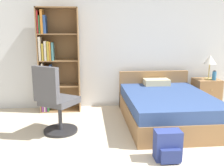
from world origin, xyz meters
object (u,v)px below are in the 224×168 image
Objects in this scene: bookshelf at (53,60)px; office_chair at (55,103)px; water_bottle at (214,76)px; bed at (166,107)px; nightstand at (206,93)px; backpack_blue at (168,146)px; table_lamp at (210,61)px.

bookshelf reaches higher than office_chair.
water_bottle is (3.06, 1.01, 0.19)m from office_chair.
office_chair reaches higher than water_bottle.
nightstand is at bearing 34.06° from bed.
office_chair is at bearing -168.50° from bed.
office_chair reaches higher than bed.
bed is at bearing -21.97° from bookshelf.
nightstand is at bearing 128.84° from water_bottle.
nightstand is 3.06× the size of water_bottle.
bookshelf is 3.35× the size of nightstand.
water_bottle reaches higher than bed.
nightstand is 1.58× the size of backpack_blue.
bed is at bearing -146.98° from table_lamp.
table_lamp is at bearing 124.86° from water_bottle.
bookshelf is 3.21m from nightstand.
water_bottle is (0.07, -0.10, -0.29)m from table_lamp.
bookshelf is 3.24m from water_bottle.
water_bottle is (0.09, -0.11, 0.40)m from nightstand.
bed is at bearing 73.47° from backpack_blue.
office_chair is 3.18m from nightstand.
water_bottle is at bearing 18.24° from office_chair.
office_chair is 2.20× the size of table_lamp.
bookshelf is 1.32m from office_chair.
table_lamp is at bearing 33.02° from bed.
bookshelf reaches higher than backpack_blue.
table_lamp is 0.32m from water_bottle.
nightstand is (1.09, 0.74, 0.04)m from bed.
table_lamp is (2.99, 1.11, 0.48)m from office_chair.
nightstand is 2.56m from backpack_blue.
bed is 5.21× the size of backpack_blue.
backpack_blue is (1.64, -2.16, -0.84)m from bookshelf.
backpack_blue is at bearing -106.53° from bed.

